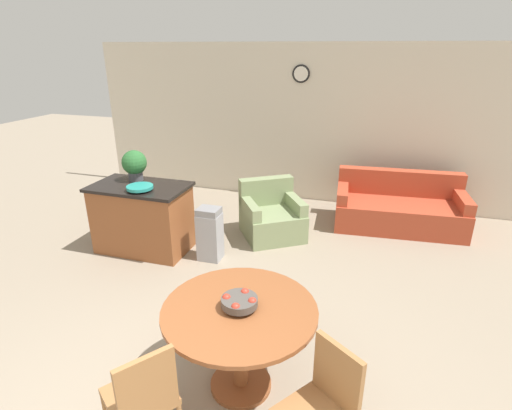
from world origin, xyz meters
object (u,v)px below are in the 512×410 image
at_px(kitchen_island, 143,218).
at_px(trash_bin, 210,234).
at_px(teal_bowl, 140,187).
at_px(dining_table, 240,327).
at_px(armchair, 271,218).
at_px(couch, 399,209).
at_px(fruit_bowl, 240,301).
at_px(dining_chair_near_right, 323,404).
at_px(potted_plant, 134,164).
at_px(dining_chair_near_left, 143,396).

bearing_deg(kitchen_island, trash_bin, 0.96).
bearing_deg(teal_bowl, dining_table, -41.57).
relative_size(dining_table, kitchen_island, 0.94).
bearing_deg(armchair, teal_bowl, -176.06).
height_order(teal_bowl, couch, teal_bowl).
xyz_separation_m(teal_bowl, trash_bin, (0.85, 0.18, -0.62)).
relative_size(fruit_bowl, kitchen_island, 0.22).
relative_size(fruit_bowl, trash_bin, 0.39).
height_order(dining_table, couch, couch).
distance_m(dining_chair_near_right, kitchen_island, 3.62).
xyz_separation_m(trash_bin, couch, (2.37, 1.83, -0.07)).
distance_m(fruit_bowl, potted_plant, 3.06).
relative_size(teal_bowl, trash_bin, 0.46).
bearing_deg(dining_table, trash_bin, 119.86).
height_order(kitchen_island, teal_bowl, teal_bowl).
bearing_deg(dining_chair_near_left, teal_bowl, 67.70).
distance_m(potted_plant, armchair, 2.07).
distance_m(kitchen_island, teal_bowl, 0.54).
bearing_deg(teal_bowl, dining_chair_near_left, -58.10).
distance_m(teal_bowl, trash_bin, 1.07).
height_order(fruit_bowl, trash_bin, fruit_bowl).
height_order(dining_table, dining_chair_near_right, dining_chair_near_right).
height_order(dining_chair_near_right, armchair, dining_chair_near_right).
distance_m(kitchen_island, armchair, 1.83).
bearing_deg(dining_table, potted_plant, 137.07).
bearing_deg(couch, fruit_bowl, -113.59).
xyz_separation_m(teal_bowl, potted_plant, (-0.28, 0.34, 0.19)).
distance_m(dining_chair_near_right, trash_bin, 2.96).
bearing_deg(dining_table, armchair, 100.34).
height_order(teal_bowl, trash_bin, teal_bowl).
distance_m(dining_table, potted_plant, 3.09).
bearing_deg(teal_bowl, armchair, 37.81).
bearing_deg(dining_chair_near_left, kitchen_island, 68.00).
bearing_deg(armchair, kitchen_island, 177.40).
bearing_deg(armchair, dining_chair_near_left, -122.39).
relative_size(dining_table, trash_bin, 1.67).
xyz_separation_m(dining_chair_near_right, armchair, (-1.23, 3.26, -0.21)).
xyz_separation_m(dining_chair_near_right, trash_bin, (-1.81, 2.33, -0.14)).
relative_size(dining_chair_near_right, couch, 0.45).
bearing_deg(trash_bin, dining_chair_near_right, -52.18).
relative_size(dining_chair_near_left, dining_chair_near_right, 1.00).
xyz_separation_m(kitchen_island, armchair, (1.55, 0.94, -0.19)).
xyz_separation_m(dining_chair_near_left, kitchen_island, (-1.64, 2.61, -0.02)).
bearing_deg(potted_plant, trash_bin, -8.09).
xyz_separation_m(dining_table, teal_bowl, (-1.95, 1.73, 0.37)).
xyz_separation_m(dining_table, potted_plant, (-2.22, 2.07, 0.56)).
relative_size(dining_table, fruit_bowl, 4.29).
height_order(kitchen_island, trash_bin, kitchen_island).
height_order(kitchen_island, couch, kitchen_island).
xyz_separation_m(fruit_bowl, armchair, (-0.52, 2.84, -0.56)).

